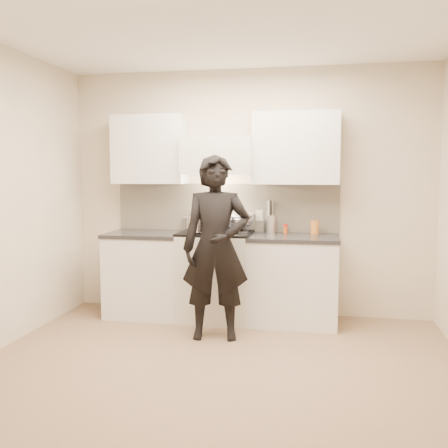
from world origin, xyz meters
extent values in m
plane|color=#82654A|center=(0.00, 0.00, 0.00)|extent=(4.00, 4.00, 0.00)
cube|color=beige|center=(0.00, 1.75, 1.35)|extent=(4.00, 0.04, 2.70)
cube|color=beige|center=(0.00, -1.75, 1.35)|extent=(4.00, 0.04, 2.70)
cube|color=white|center=(0.00, 0.00, 2.69)|extent=(4.00, 3.50, 0.02)
cube|color=beige|center=(-0.25, 1.74, 1.19)|extent=(2.50, 0.02, 0.53)
cube|color=silver|center=(-0.30, 1.70, 1.03)|extent=(0.76, 0.08, 0.20)
cube|color=silver|center=(-0.30, 1.55, 1.75)|extent=(0.76, 0.40, 0.40)
cylinder|color=silver|center=(-0.30, 1.37, 1.57)|extent=(0.66, 0.02, 0.02)
cube|color=silver|center=(0.53, 1.58, 1.83)|extent=(0.90, 0.33, 0.75)
cube|color=silver|center=(-1.08, 1.58, 1.83)|extent=(0.80, 0.33, 0.75)
cube|color=beige|center=(0.13, 1.73, 1.10)|extent=(0.08, 0.01, 0.12)
cube|color=silver|center=(-0.30, 1.43, 0.46)|extent=(0.76, 0.65, 0.92)
cube|color=black|center=(-0.30, 1.43, 0.93)|extent=(0.76, 0.65, 0.02)
cube|color=silver|center=(-0.14, 1.54, 0.95)|extent=(0.36, 0.34, 0.01)
cylinder|color=silver|center=(-0.30, 1.13, 0.78)|extent=(0.62, 0.02, 0.02)
cylinder|color=black|center=(-0.48, 1.28, 0.95)|extent=(0.18, 0.18, 0.01)
cylinder|color=black|center=(-0.12, 1.28, 0.95)|extent=(0.18, 0.18, 0.01)
cylinder|color=black|center=(-0.48, 1.57, 0.95)|extent=(0.18, 0.18, 0.01)
cylinder|color=black|center=(-0.12, 1.57, 0.95)|extent=(0.18, 0.18, 0.01)
cube|color=silver|center=(0.53, 1.43, 0.44)|extent=(0.90, 0.65, 0.88)
cube|color=black|center=(0.53, 1.43, 0.90)|extent=(0.92, 0.67, 0.04)
cube|color=silver|center=(-1.08, 1.43, 0.44)|extent=(0.80, 0.65, 0.88)
cube|color=black|center=(-1.08, 1.43, 0.90)|extent=(0.82, 0.67, 0.04)
ellipsoid|color=silver|center=(-0.10, 1.53, 1.06)|extent=(0.38, 0.38, 0.21)
torus|color=silver|center=(-0.10, 1.53, 1.11)|extent=(0.40, 0.40, 0.02)
ellipsoid|color=beige|center=(-0.10, 1.53, 1.05)|extent=(0.22, 0.22, 0.10)
cylinder|color=silver|center=(-0.16, 1.38, 1.18)|extent=(0.08, 0.28, 0.21)
cylinder|color=silver|center=(-0.43, 1.28, 1.05)|extent=(0.26, 0.26, 0.17)
cube|color=silver|center=(-0.59, 1.28, 1.11)|extent=(0.05, 0.03, 0.01)
cube|color=silver|center=(-0.27, 1.28, 1.11)|extent=(0.05, 0.03, 0.01)
cylinder|color=silver|center=(0.26, 1.67, 1.01)|extent=(0.13, 0.13, 0.19)
cylinder|color=black|center=(0.28, 1.68, 1.11)|extent=(0.02, 0.02, 0.33)
cylinder|color=silver|center=(0.27, 1.70, 1.11)|extent=(0.02, 0.02, 0.33)
cylinder|color=silver|center=(0.24, 1.70, 1.11)|extent=(0.02, 0.02, 0.33)
cylinder|color=black|center=(0.23, 1.68, 1.11)|extent=(0.02, 0.02, 0.33)
cylinder|color=silver|center=(0.23, 1.66, 1.11)|extent=(0.02, 0.02, 0.33)
cylinder|color=silver|center=(0.24, 1.64, 1.11)|extent=(0.02, 0.02, 0.33)
cylinder|color=black|center=(0.27, 1.64, 1.11)|extent=(0.02, 0.02, 0.33)
cylinder|color=silver|center=(0.28, 1.66, 1.11)|extent=(0.02, 0.02, 0.33)
cylinder|color=#D45215|center=(0.43, 1.66, 0.96)|extent=(0.04, 0.04, 0.07)
cylinder|color=red|center=(0.43, 1.66, 1.00)|extent=(0.04, 0.04, 0.02)
cylinder|color=#BF6D26|center=(0.74, 1.60, 0.99)|extent=(0.09, 0.09, 0.15)
imported|color=black|center=(-0.16, 0.79, 0.87)|extent=(0.69, 0.51, 1.74)
camera|label=1|loc=(0.78, -3.75, 1.57)|focal=40.00mm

